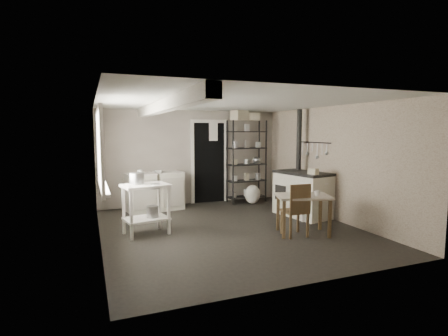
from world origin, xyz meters
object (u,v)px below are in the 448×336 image
object	(u,v)px
prep_table	(146,212)
stockpot	(137,181)
work_table	(303,213)
chair	(295,208)
flour_sack	(252,194)
shelf_rack	(247,165)
stove	(302,195)
base_cabinets	(155,190)

from	to	relation	value
prep_table	stockpot	bearing A→B (deg)	147.19
prep_table	work_table	world-z (taller)	prep_table
prep_table	chair	bearing A→B (deg)	-23.34
stockpot	flour_sack	xyz separation A→B (m)	(2.99, 1.56, -0.70)
work_table	shelf_rack	bearing A→B (deg)	84.69
stockpot	flour_sack	bearing A→B (deg)	27.56
prep_table	shelf_rack	distance (m)	3.46
stove	chair	xyz separation A→B (m)	(-0.93, -1.15, 0.04)
stockpot	base_cabinets	world-z (taller)	stockpot
stove	base_cabinets	bearing A→B (deg)	138.07
stove	flour_sack	world-z (taller)	stove
base_cabinets	shelf_rack	xyz separation A→B (m)	(2.34, 0.11, 0.49)
shelf_rack	work_table	xyz separation A→B (m)	(-0.27, -2.91, -0.57)
work_table	stove	bearing A→B (deg)	56.55
prep_table	stockpot	world-z (taller)	stockpot
prep_table	base_cabinets	bearing A→B (deg)	75.10
base_cabinets	shelf_rack	size ratio (longest dim) A/B	0.64
base_cabinets	work_table	distance (m)	3.48
flour_sack	prep_table	bearing A→B (deg)	-150.05
work_table	flour_sack	xyz separation A→B (m)	(0.31, 2.64, -0.14)
prep_table	stockpot	distance (m)	0.56
work_table	flour_sack	bearing A→B (deg)	83.27
stockpot	stove	xyz separation A→B (m)	(3.42, 0.04, -0.50)
prep_table	base_cabinets	distance (m)	1.87
prep_table	stockpot	size ratio (longest dim) A/B	3.26
stove	prep_table	bearing A→B (deg)	171.21
stockpot	chair	world-z (taller)	stockpot
prep_table	shelf_rack	xyz separation A→B (m)	(2.82, 1.92, 0.55)
prep_table	work_table	xyz separation A→B (m)	(2.55, -0.99, -0.02)
base_cabinets	prep_table	bearing A→B (deg)	-114.19
stove	work_table	size ratio (longest dim) A/B	1.33
base_cabinets	stove	size ratio (longest dim) A/B	1.10
stockpot	work_table	bearing A→B (deg)	-21.88
prep_table	flour_sack	distance (m)	3.30
base_cabinets	stove	distance (m)	3.27
stove	flour_sack	xyz separation A→B (m)	(-0.43, 1.52, -0.20)
stove	stockpot	bearing A→B (deg)	169.68
stove	work_table	xyz separation A→B (m)	(-0.74, -1.12, -0.06)
shelf_rack	work_table	distance (m)	2.98
shelf_rack	stove	world-z (taller)	shelf_rack
stockpot	chair	bearing A→B (deg)	-23.89
base_cabinets	stockpot	bearing A→B (deg)	-118.92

